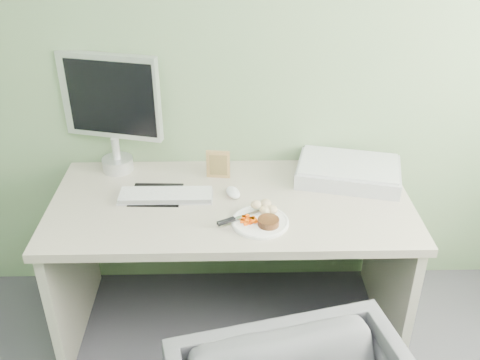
{
  "coord_description": "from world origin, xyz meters",
  "views": [
    {
      "loc": [
        -0.01,
        -0.38,
        2.0
      ],
      "look_at": [
        0.04,
        1.5,
        0.91
      ],
      "focal_mm": 40.0,
      "sensor_mm": 36.0,
      "label": 1
    }
  ],
  "objects_px": {
    "plate": "(260,222)",
    "monitor": "(111,107)",
    "desk": "(231,234)",
    "scanner": "(348,172)"
  },
  "relations": [
    {
      "from": "plate",
      "to": "monitor",
      "type": "height_order",
      "value": "monitor"
    },
    {
      "from": "desk",
      "to": "plate",
      "type": "distance_m",
      "value": 0.29
    },
    {
      "from": "plate",
      "to": "scanner",
      "type": "bearing_deg",
      "value": 39.59
    },
    {
      "from": "scanner",
      "to": "monitor",
      "type": "relative_size",
      "value": 0.83
    },
    {
      "from": "desk",
      "to": "monitor",
      "type": "height_order",
      "value": "monitor"
    },
    {
      "from": "desk",
      "to": "monitor",
      "type": "xyz_separation_m",
      "value": [
        -0.55,
        0.32,
        0.51
      ]
    },
    {
      "from": "desk",
      "to": "scanner",
      "type": "relative_size",
      "value": 3.38
    },
    {
      "from": "scanner",
      "to": "monitor",
      "type": "height_order",
      "value": "monitor"
    },
    {
      "from": "desk",
      "to": "plate",
      "type": "relative_size",
      "value": 6.71
    },
    {
      "from": "plate",
      "to": "scanner",
      "type": "relative_size",
      "value": 0.5
    }
  ]
}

